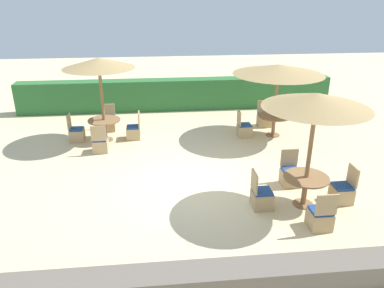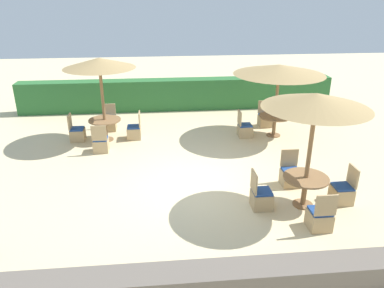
# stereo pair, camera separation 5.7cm
# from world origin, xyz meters

# --- Properties ---
(ground_plane) EXTENTS (40.00, 40.00, 0.00)m
(ground_plane) POSITION_xyz_m (0.00, 0.00, 0.00)
(ground_plane) COLOR beige
(hedge_row) EXTENTS (13.00, 0.70, 1.28)m
(hedge_row) POSITION_xyz_m (0.00, 6.69, 0.64)
(hedge_row) COLOR #2D6B33
(hedge_row) RESTS_ON ground_plane
(stone_border) EXTENTS (10.00, 0.56, 0.44)m
(stone_border) POSITION_xyz_m (0.00, -3.74, 0.22)
(stone_border) COLOR #6B6056
(stone_border) RESTS_ON ground_plane
(parasol_back_left) EXTENTS (2.28, 2.28, 2.77)m
(parasol_back_left) POSITION_xyz_m (-2.65, 3.39, 2.59)
(parasol_back_left) COLOR olive
(parasol_back_left) RESTS_ON ground_plane
(round_table_back_left) EXTENTS (1.06, 1.06, 0.73)m
(round_table_back_left) POSITION_xyz_m (-2.65, 3.39, 0.58)
(round_table_back_left) COLOR olive
(round_table_back_left) RESTS_ON ground_plane
(patio_chair_back_left_east) EXTENTS (0.46, 0.46, 0.93)m
(patio_chair_back_left_east) POSITION_xyz_m (-1.69, 3.44, 0.26)
(patio_chair_back_left_east) COLOR tan
(patio_chair_back_left_east) RESTS_ON ground_plane
(patio_chair_back_left_west) EXTENTS (0.46, 0.46, 0.93)m
(patio_chair_back_left_west) POSITION_xyz_m (-3.61, 3.43, 0.26)
(patio_chair_back_left_west) COLOR tan
(patio_chair_back_left_west) RESTS_ON ground_plane
(patio_chair_back_left_north) EXTENTS (0.46, 0.46, 0.93)m
(patio_chair_back_left_north) POSITION_xyz_m (-2.62, 4.36, 0.26)
(patio_chair_back_left_north) COLOR tan
(patio_chair_back_left_north) RESTS_ON ground_plane
(patio_chair_back_left_south) EXTENTS (0.46, 0.46, 0.93)m
(patio_chair_back_left_south) POSITION_xyz_m (-2.69, 2.42, 0.26)
(patio_chair_back_left_south) COLOR tan
(patio_chair_back_left_south) RESTS_ON ground_plane
(parasol_back_right) EXTENTS (3.00, 3.00, 2.48)m
(parasol_back_right) POSITION_xyz_m (3.12, 3.23, 2.31)
(parasol_back_right) COLOR olive
(parasol_back_right) RESTS_ON ground_plane
(round_table_back_right) EXTENTS (1.10, 1.10, 0.72)m
(round_table_back_right) POSITION_xyz_m (3.12, 3.23, 0.57)
(round_table_back_right) COLOR olive
(round_table_back_right) RESTS_ON ground_plane
(patio_chair_back_right_west) EXTENTS (0.46, 0.46, 0.93)m
(patio_chair_back_right_west) POSITION_xyz_m (2.08, 3.24, 0.26)
(patio_chair_back_right_west) COLOR tan
(patio_chair_back_right_west) RESTS_ON ground_plane
(patio_chair_back_right_north) EXTENTS (0.46, 0.46, 0.93)m
(patio_chair_back_right_north) POSITION_xyz_m (3.08, 4.22, 0.26)
(patio_chair_back_right_north) COLOR tan
(patio_chair_back_right_north) RESTS_ON ground_plane
(parasol_front_right) EXTENTS (2.33, 2.33, 2.73)m
(parasol_front_right) POSITION_xyz_m (2.47, -1.26, 2.55)
(parasol_front_right) COLOR olive
(parasol_front_right) RESTS_ON ground_plane
(round_table_front_right) EXTENTS (1.05, 1.05, 0.74)m
(round_table_front_right) POSITION_xyz_m (2.47, -1.26, 0.58)
(round_table_front_right) COLOR olive
(round_table_front_right) RESTS_ON ground_plane
(patio_chair_front_right_west) EXTENTS (0.46, 0.46, 0.93)m
(patio_chair_front_right_west) POSITION_xyz_m (1.43, -1.26, 0.26)
(patio_chair_front_right_west) COLOR tan
(patio_chair_front_right_west) RESTS_ON ground_plane
(patio_chair_front_right_east) EXTENTS (0.46, 0.46, 0.93)m
(patio_chair_front_right_east) POSITION_xyz_m (3.43, -1.22, 0.26)
(patio_chair_front_right_east) COLOR tan
(patio_chair_front_right_east) RESTS_ON ground_plane
(patio_chair_front_right_north) EXTENTS (0.46, 0.46, 0.93)m
(patio_chair_front_right_north) POSITION_xyz_m (2.49, -0.27, 0.26)
(patio_chair_front_right_north) COLOR tan
(patio_chair_front_right_north) RESTS_ON ground_plane
(patio_chair_front_right_south) EXTENTS (0.46, 0.46, 0.93)m
(patio_chair_front_right_south) POSITION_xyz_m (2.45, -2.20, 0.26)
(patio_chair_front_right_south) COLOR tan
(patio_chair_front_right_south) RESTS_ON ground_plane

